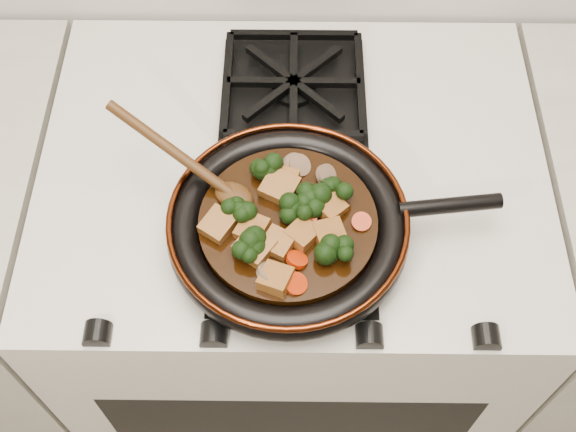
{
  "coord_description": "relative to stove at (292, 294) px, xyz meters",
  "views": [
    {
      "loc": [
        -0.0,
        1.05,
        1.77
      ],
      "look_at": [
        -0.01,
        1.55,
        0.97
      ],
      "focal_mm": 45.0,
      "sensor_mm": 36.0,
      "label": 1
    }
  ],
  "objects": [
    {
      "name": "tofu_cube_4",
      "position": [
        -0.05,
        -0.16,
        0.52
      ],
      "size": [
        0.05,
        0.05,
        0.02
      ],
      "primitive_type": "cube",
      "rotation": [
        -0.05,
        0.07,
        2.68
      ],
      "color": "brown",
      "rests_on": "braising_sauce"
    },
    {
      "name": "broccoli_floret_1",
      "position": [
        -0.07,
        -0.14,
        0.52
      ],
      "size": [
        0.09,
        0.08,
        0.06
      ],
      "primitive_type": null,
      "rotation": [
        0.07,
        -0.11,
        2.4
      ],
      "color": "black",
      "rests_on": "braising_sauce"
    },
    {
      "name": "braising_sauce",
      "position": [
        -0.01,
        -0.14,
        0.5
      ],
      "size": [
        0.24,
        0.24,
        0.02
      ],
      "primitive_type": "cylinder",
      "color": "black",
      "rests_on": "skillet"
    },
    {
      "name": "skillet",
      "position": [
        -0.0,
        -0.14,
        0.49
      ],
      "size": [
        0.45,
        0.33,
        0.05
      ],
      "rotation": [
        0.0,
        0.0,
        0.12
      ],
      "color": "black",
      "rests_on": "burner_grate_front"
    },
    {
      "name": "burner_grate_front",
      "position": [
        0.0,
        -0.14,
        0.46
      ],
      "size": [
        0.23,
        0.23,
        0.03
      ],
      "primitive_type": null,
      "color": "black",
      "rests_on": "stove"
    },
    {
      "name": "tofu_cube_0",
      "position": [
        -0.02,
        -0.18,
        0.52
      ],
      "size": [
        0.05,
        0.05,
        0.02
      ],
      "primitive_type": "cube",
      "rotation": [
        0.0,
        -0.06,
        1.07
      ],
      "color": "brown",
      "rests_on": "braising_sauce"
    },
    {
      "name": "broccoli_floret_2",
      "position": [
        0.03,
        -0.12,
        0.52
      ],
      "size": [
        0.07,
        0.08,
        0.07
      ],
      "primitive_type": null,
      "rotation": [
        -0.04,
        -0.17,
        1.72
      ],
      "color": "black",
      "rests_on": "braising_sauce"
    },
    {
      "name": "carrot_coin_4",
      "position": [
        0.02,
        -0.14,
        0.51
      ],
      "size": [
        0.03,
        0.03,
        0.02
      ],
      "primitive_type": "cylinder",
      "rotation": [
        0.31,
        -0.13,
        0.0
      ],
      "color": "#A92304",
      "rests_on": "braising_sauce"
    },
    {
      "name": "broccoli_floret_5",
      "position": [
        -0.05,
        -0.19,
        0.52
      ],
      "size": [
        0.08,
        0.07,
        0.07
      ],
      "primitive_type": null,
      "rotation": [
        -0.18,
        0.12,
        1.43
      ],
      "color": "black",
      "rests_on": "braising_sauce"
    },
    {
      "name": "mushroom_slice_3",
      "position": [
        -0.03,
        -0.22,
        0.52
      ],
      "size": [
        0.05,
        0.05,
        0.03
      ],
      "primitive_type": "cylinder",
      "rotation": [
        0.57,
        0.0,
        2.32
      ],
      "color": "brown",
      "rests_on": "braising_sauce"
    },
    {
      "name": "mushroom_slice_0",
      "position": [
        0.05,
        -0.07,
        0.52
      ],
      "size": [
        0.04,
        0.04,
        0.03
      ],
      "primitive_type": "cylinder",
      "rotation": [
        0.75,
        0.0,
        1.2
      ],
      "color": "brown",
      "rests_on": "braising_sauce"
    },
    {
      "name": "carrot_coin_0",
      "position": [
        0.0,
        -0.23,
        0.51
      ],
      "size": [
        0.03,
        0.03,
        0.02
      ],
      "primitive_type": "cylinder",
      "rotation": [
        0.21,
        0.32,
        0.0
      ],
      "color": "#A92304",
      "rests_on": "braising_sauce"
    },
    {
      "name": "tofu_cube_2",
      "position": [
        -0.02,
        -0.09,
        0.52
      ],
      "size": [
        0.06,
        0.06,
        0.03
      ],
      "primitive_type": "cube",
      "rotation": [
        0.04,
        -0.11,
        1.12
      ],
      "color": "brown",
      "rests_on": "braising_sauce"
    },
    {
      "name": "tofu_cube_1",
      "position": [
        -0.02,
        -0.23,
        0.52
      ],
      "size": [
        0.05,
        0.05,
        0.03
      ],
      "primitive_type": "cube",
      "rotation": [
        0.07,
        0.1,
        2.75
      ],
      "color": "brown",
      "rests_on": "braising_sauce"
    },
    {
      "name": "tofu_cube_6",
      "position": [
        -0.01,
        -0.08,
        0.52
      ],
      "size": [
        0.05,
        0.05,
        0.02
      ],
      "primitive_type": "cube",
      "rotation": [
        -0.07,
        0.01,
        2.82
      ],
      "color": "brown",
      "rests_on": "braising_sauce"
    },
    {
      "name": "carrot_coin_3",
      "position": [
        -0.05,
        -0.15,
        0.51
      ],
      "size": [
        0.03,
        0.03,
        0.02
      ],
      "primitive_type": "cylinder",
      "rotation": [
        0.27,
        0.24,
        0.0
      ],
      "color": "#A92304",
      "rests_on": "braising_sauce"
    },
    {
      "name": "wooden_spoon",
      "position": [
        -0.12,
        -0.08,
        0.53
      ],
      "size": [
        0.13,
        0.09,
        0.21
      ],
      "rotation": [
        0.0,
        0.0,
        2.62
      ],
      "color": "#3E230D",
      "rests_on": "braising_sauce"
    },
    {
      "name": "carrot_coin_2",
      "position": [
        0.01,
        -0.2,
        0.51
      ],
      "size": [
        0.03,
        0.03,
        0.02
      ],
      "primitive_type": "cylinder",
      "rotation": [
        -0.28,
        0.32,
        0.0
      ],
      "color": "#A92304",
      "rests_on": "braising_sauce"
    },
    {
      "name": "burner_grate_back",
      "position": [
        0.0,
        0.14,
        0.46
      ],
      "size": [
        0.23,
        0.23,
        0.03
      ],
      "primitive_type": null,
      "color": "black",
      "rests_on": "stove"
    },
    {
      "name": "tofu_cube_5",
      "position": [
        -0.05,
        -0.18,
        0.52
      ],
      "size": [
        0.06,
        0.06,
        0.03
      ],
      "primitive_type": "cube",
      "rotation": [
        -0.05,
        -0.05,
        2.51
      ],
      "color": "brown",
      "rests_on": "braising_sauce"
    },
    {
      "name": "carrot_coin_1",
      "position": [
        0.09,
        -0.14,
        0.51
      ],
      "size": [
        0.03,
        0.03,
        0.02
      ],
      "primitive_type": "cylinder",
      "rotation": [
        0.3,
        0.03,
        0.0
      ],
      "color": "#A92304",
      "rests_on": "braising_sauce"
    },
    {
      "name": "tofu_cube_3",
      "position": [
        0.01,
        -0.16,
        0.52
      ],
      "size": [
        0.05,
        0.05,
        0.02
      ],
      "primitive_type": "cube",
      "rotation": [
        0.01,
        0.07,
        0.85
      ],
      "color": "brown",
      "rests_on": "braising_sauce"
    },
    {
      "name": "broccoli_floret_3",
      "position": [
        -0.03,
        -0.06,
        0.52
      ],
      "size": [
        0.08,
        0.07,
        0.06
      ],
      "primitive_type": null,
      "rotation": [
        0.1,
        0.09,
        1.17
      ],
      "color": "black",
      "rests_on": "braising_sauce"
    },
    {
      "name": "mushroom_slice_2",
      "position": [
        0.0,
        -0.05,
        0.52
      ],
      "size": [
        0.05,
        0.05,
        0.03
      ],
      "primitive_type": "cylinder",
      "rotation": [
        0.61,
        0.0,
        0.83
      ],
      "color": "brown",
      "rests_on": "braising_sauce"
    },
    {
      "name": "tofu_cube_9",
      "position": [
        0.05,
        -0.17,
        0.52
      ],
      "size": [
        0.05,
        0.05,
        0.03
      ],
      "primitive_type": "cube",
      "rotation": [
        0.02,
        0.09,
        1.85
      ],
      "color": "brown",
      "rests_on": "braising_sauce"
    },
    {
      "name": "tofu_cube_8",
      "position": [
        -0.1,
        -0.15,
        0.52
      ],
      "size": [
        0.05,
        0.06,
        0.03
      ],
      "primitive_type": "cube",
      "rotation": [
        0.06,
        -0.1,
        0.99
      ],
      "color": "brown",
      "rests_on": "braising_sauce"
    },
    {
      "name": "broccoli_floret_6",
      "position": [
        0.0,
        -0.13,
        0.52
      ],
      "size": [
        0.08,
        0.07,
        0.06
      ],
      "primitive_type": null,
      "rotation": [
        -0.0,
        0.21,
        0.35
      ],
      "color": "black",
      "rests_on": "braising_sauce"
    },
    {
      "name": "stove",
      "position": [
        0.0,
        0.0,
        0.0
      ],
      "size": [
        0.76,
        0.6,
        0.9
      ],
      "primitive_type": "cube",
      "color": "beige",
      "rests_on": "ground"
    },
    {
      "name": "broccoli_floret_4",
      "position": [
        0.06,
        -0.09,
        0.52
      ],
      "size": [
        0.08,
        0.08,
        0.07
      ],
      "primitive_type": null,
      "rotation": [
        -0.24,
        0.0,
        2.05
      ],
      "color": "black",
      "rests_on": "braising_sauce"
    },
    {
      "name": "tofu_cube_7",
      "position": [
        0.05,
        -0.12,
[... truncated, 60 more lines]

